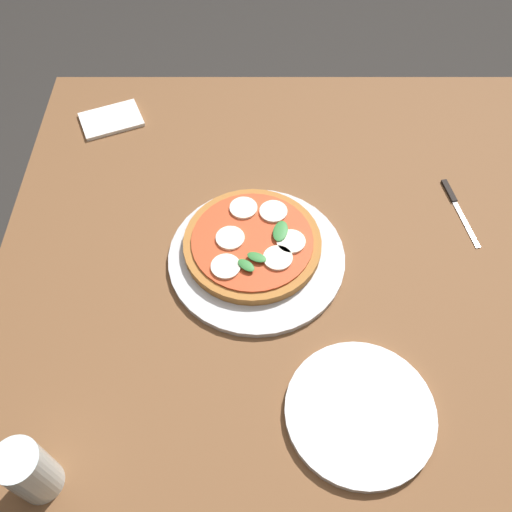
{
  "coord_description": "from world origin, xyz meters",
  "views": [
    {
      "loc": [
        -0.08,
        -0.6,
        1.55
      ],
      "look_at": [
        -0.08,
        -0.01,
        0.73
      ],
      "focal_mm": 38.81,
      "sensor_mm": 36.0,
      "label": 1
    }
  ],
  "objects_px": {
    "dining_table": "(294,282)",
    "pizza": "(252,243)",
    "knife": "(455,204)",
    "glass_cup": "(29,472)",
    "plate_white": "(360,412)",
    "napkin": "(110,120)",
    "serving_tray": "(256,257)"
  },
  "relations": [
    {
      "from": "serving_tray",
      "to": "pizza",
      "type": "bearing_deg",
      "value": 109.41
    },
    {
      "from": "serving_tray",
      "to": "glass_cup",
      "type": "relative_size",
      "value": 2.76
    },
    {
      "from": "dining_table",
      "to": "pizza",
      "type": "distance_m",
      "value": 0.15
    },
    {
      "from": "pizza",
      "to": "napkin",
      "type": "distance_m",
      "value": 0.48
    },
    {
      "from": "dining_table",
      "to": "serving_tray",
      "type": "xyz_separation_m",
      "value": [
        -0.08,
        -0.01,
        0.11
      ]
    },
    {
      "from": "serving_tray",
      "to": "glass_cup",
      "type": "height_order",
      "value": "glass_cup"
    },
    {
      "from": "dining_table",
      "to": "plate_white",
      "type": "bearing_deg",
      "value": -74.84
    },
    {
      "from": "pizza",
      "to": "serving_tray",
      "type": "bearing_deg",
      "value": -70.59
    },
    {
      "from": "pizza",
      "to": "knife",
      "type": "relative_size",
      "value": 1.48
    },
    {
      "from": "knife",
      "to": "glass_cup",
      "type": "xyz_separation_m",
      "value": [
        -0.7,
        -0.52,
        0.06
      ]
    },
    {
      "from": "knife",
      "to": "glass_cup",
      "type": "relative_size",
      "value": 1.46
    },
    {
      "from": "napkin",
      "to": "serving_tray",
      "type": "bearing_deg",
      "value": -49.32
    },
    {
      "from": "pizza",
      "to": "plate_white",
      "type": "distance_m",
      "value": 0.35
    },
    {
      "from": "pizza",
      "to": "napkin",
      "type": "bearing_deg",
      "value": 131.6
    },
    {
      "from": "pizza",
      "to": "plate_white",
      "type": "height_order",
      "value": "pizza"
    },
    {
      "from": "serving_tray",
      "to": "plate_white",
      "type": "bearing_deg",
      "value": -61.45
    },
    {
      "from": "pizza",
      "to": "plate_white",
      "type": "relative_size",
      "value": 1.09
    },
    {
      "from": "napkin",
      "to": "glass_cup",
      "type": "height_order",
      "value": "glass_cup"
    },
    {
      "from": "napkin",
      "to": "knife",
      "type": "relative_size",
      "value": 0.76
    },
    {
      "from": "napkin",
      "to": "glass_cup",
      "type": "relative_size",
      "value": 1.11
    },
    {
      "from": "dining_table",
      "to": "serving_tray",
      "type": "distance_m",
      "value": 0.13
    },
    {
      "from": "dining_table",
      "to": "serving_tray",
      "type": "relative_size",
      "value": 3.44
    },
    {
      "from": "pizza",
      "to": "glass_cup",
      "type": "height_order",
      "value": "glass_cup"
    },
    {
      "from": "glass_cup",
      "to": "knife",
      "type": "bearing_deg",
      "value": 36.66
    },
    {
      "from": "serving_tray",
      "to": "napkin",
      "type": "xyz_separation_m",
      "value": [
        -0.32,
        0.38,
        -0.0
      ]
    },
    {
      "from": "knife",
      "to": "napkin",
      "type": "bearing_deg",
      "value": 161.11
    },
    {
      "from": "knife",
      "to": "glass_cup",
      "type": "distance_m",
      "value": 0.87
    },
    {
      "from": "knife",
      "to": "serving_tray",
      "type": "bearing_deg",
      "value": -161.53
    },
    {
      "from": "dining_table",
      "to": "pizza",
      "type": "relative_size",
      "value": 4.39
    },
    {
      "from": "plate_white",
      "to": "napkin",
      "type": "height_order",
      "value": "plate_white"
    },
    {
      "from": "pizza",
      "to": "knife",
      "type": "bearing_deg",
      "value": 15.55
    },
    {
      "from": "dining_table",
      "to": "knife",
      "type": "distance_m",
      "value": 0.35
    }
  ]
}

